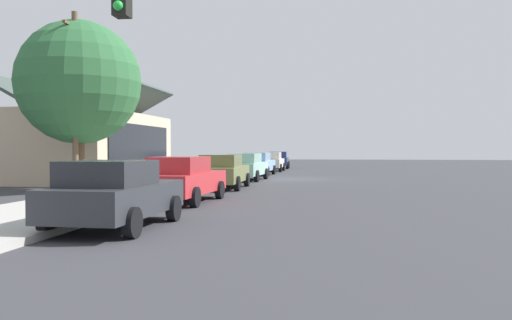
{
  "coord_description": "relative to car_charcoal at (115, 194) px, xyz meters",
  "views": [
    {
      "loc": [
        -32.56,
        -2.32,
        1.86
      ],
      "look_at": [
        -1.85,
        2.13,
        1.2
      ],
      "focal_mm": 37.13,
      "sensor_mm": 36.0,
      "label": 1
    }
  ],
  "objects": [
    {
      "name": "car_cherry",
      "position": [
        5.99,
        0.08,
        0.0
      ],
      "size": [
        4.91,
        2.13,
        1.59
      ],
      "rotation": [
        0.0,
        0.0,
        -0.05
      ],
      "color": "red",
      "rests_on": "ground"
    },
    {
      "name": "fire_hydrant_red",
      "position": [
        32.27,
        1.51,
        -0.32
      ],
      "size": [
        0.22,
        0.22,
        0.71
      ],
      "color": "red",
      "rests_on": "sidewalk_curb"
    },
    {
      "name": "storefront_building",
      "position": [
        17.94,
        9.29,
        1.28
      ],
      "size": [
        12.12,
        6.73,
        5.76
      ],
      "color": "#CCB293",
      "rests_on": "ground"
    },
    {
      "name": "car_ivory",
      "position": [
        31.64,
        0.01,
        -0.0
      ],
      "size": [
        4.35,
        2.01,
        1.59
      ],
      "rotation": [
        0.0,
        0.0,
        -0.0
      ],
      "color": "silver",
      "rests_on": "ground"
    },
    {
      "name": "shade_tree",
      "position": [
        9.8,
        5.8,
        3.89
      ],
      "size": [
        5.3,
        5.3,
        7.36
      ],
      "color": "brown",
      "rests_on": "ground"
    },
    {
      "name": "ground_plane",
      "position": [
        20.89,
        -2.69,
        -0.81
      ],
      "size": [
        120.0,
        120.0,
        0.0
      ],
      "primitive_type": "plane",
      "color": "#38383D"
    },
    {
      "name": "car_navy",
      "position": [
        38.04,
        0.08,
        0.0
      ],
      "size": [
        4.66,
        2.21,
        1.59
      ],
      "rotation": [
        0.0,
        0.0,
        0.05
      ],
      "color": "navy",
      "rests_on": "ground"
    },
    {
      "name": "car_seafoam",
      "position": [
        19.0,
        0.03,
        0.0
      ],
      "size": [
        4.88,
        2.2,
        1.59
      ],
      "rotation": [
        0.0,
        0.0,
        -0.05
      ],
      "color": "#9ED1BC",
      "rests_on": "ground"
    },
    {
      "name": "car_charcoal",
      "position": [
        0.0,
        0.0,
        0.0
      ],
      "size": [
        4.36,
        2.18,
        1.59
      ],
      "rotation": [
        0.0,
        0.0,
        -0.02
      ],
      "color": "#2D3035",
      "rests_on": "ground"
    },
    {
      "name": "traffic_light_main",
      "position": [
        -3.63,
        -0.15,
        2.68
      ],
      "size": [
        0.37,
        2.79,
        5.2
      ],
      "color": "#383833",
      "rests_on": "ground"
    },
    {
      "name": "utility_pole_wooden",
      "position": [
        8.88,
        5.51,
        3.11
      ],
      "size": [
        1.8,
        0.24,
        7.5
      ],
      "color": "brown",
      "rests_on": "ground"
    },
    {
      "name": "car_olive",
      "position": [
        12.48,
        0.06,
        0.0
      ],
      "size": [
        4.87,
        2.1,
        1.59
      ],
      "rotation": [
        0.0,
        0.0,
        0.02
      ],
      "color": "olive",
      "rests_on": "ground"
    },
    {
      "name": "car_skyblue",
      "position": [
        25.05,
        0.18,
        0.0
      ],
      "size": [
        4.67,
        2.14,
        1.59
      ],
      "rotation": [
        0.0,
        0.0,
        -0.04
      ],
      "color": "#8CB7E0",
      "rests_on": "ground"
    },
    {
      "name": "sidewalk_curb",
      "position": [
        20.89,
        2.91,
        -0.73
      ],
      "size": [
        60.0,
        4.2,
        0.16
      ],
      "primitive_type": "cube",
      "color": "#B2AFA8",
      "rests_on": "ground"
    }
  ]
}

